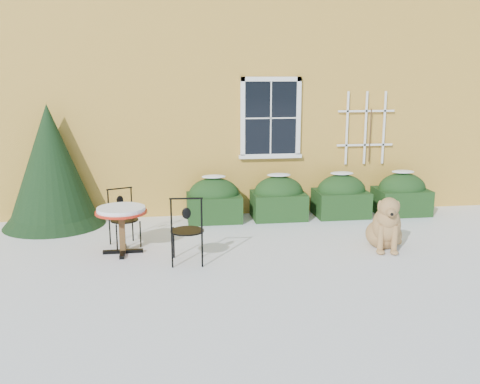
{
  "coord_description": "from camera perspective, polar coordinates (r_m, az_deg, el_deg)",
  "views": [
    {
      "loc": [
        -1.23,
        -7.66,
        2.8
      ],
      "look_at": [
        0.0,
        1.0,
        0.9
      ],
      "focal_mm": 40.0,
      "sensor_mm": 36.0,
      "label": 1
    }
  ],
  "objects": [
    {
      "name": "patio_chair_near",
      "position": [
        8.12,
        -5.66,
        -4.01
      ],
      "size": [
        0.52,
        0.51,
        1.07
      ],
      "rotation": [
        0.0,
        0.0,
        3.07
      ],
      "color": "black",
      "rests_on": "ground"
    },
    {
      "name": "house",
      "position": [
        14.72,
        -3.37,
        13.85
      ],
      "size": [
        12.4,
        8.4,
        6.4
      ],
      "color": "gold",
      "rests_on": "ground"
    },
    {
      "name": "patio_chair_far",
      "position": [
        9.17,
        -12.32,
        -2.69
      ],
      "size": [
        0.55,
        0.55,
        0.96
      ],
      "rotation": [
        0.0,
        0.0,
        0.37
      ],
      "color": "black",
      "rests_on": "ground"
    },
    {
      "name": "bistro_table",
      "position": [
        8.72,
        -12.55,
        -2.42
      ],
      "size": [
        0.82,
        0.82,
        0.76
      ],
      "rotation": [
        0.0,
        0.0,
        0.34
      ],
      "color": "black",
      "rests_on": "ground"
    },
    {
      "name": "hedge_row",
      "position": [
        10.88,
        7.48,
        -0.59
      ],
      "size": [
        4.95,
        0.8,
        0.91
      ],
      "color": "black",
      "rests_on": "ground"
    },
    {
      "name": "evergreen_shrub",
      "position": [
        10.7,
        -19.45,
        1.48
      ],
      "size": [
        1.91,
        1.91,
        2.31
      ],
      "rotation": [
        0.0,
        0.0,
        0.32
      ],
      "color": "black",
      "rests_on": "ground"
    },
    {
      "name": "dog",
      "position": [
        9.09,
        15.27,
        -3.63
      ],
      "size": [
        0.73,
        1.0,
        0.95
      ],
      "rotation": [
        0.0,
        0.0,
        -0.23
      ],
      "color": "#B0844F",
      "rests_on": "ground"
    },
    {
      "name": "ground",
      "position": [
        8.25,
        0.98,
        -7.59
      ],
      "size": [
        80.0,
        80.0,
        0.0
      ],
      "primitive_type": "plane",
      "color": "white",
      "rests_on": "ground"
    }
  ]
}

